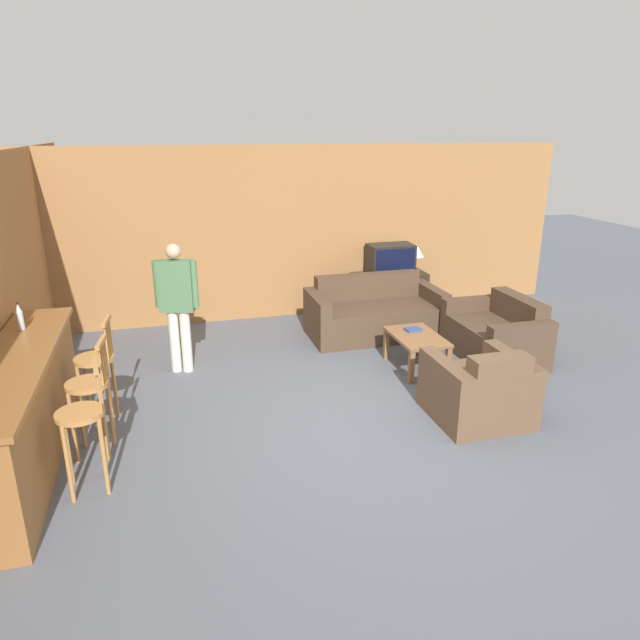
{
  "coord_description": "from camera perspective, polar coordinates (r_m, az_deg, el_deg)",
  "views": [
    {
      "loc": [
        -1.64,
        -4.75,
        2.82
      ],
      "look_at": [
        -0.08,
        0.88,
        0.85
      ],
      "focal_mm": 32.0,
      "sensor_mm": 36.0,
      "label": 1
    }
  ],
  "objects": [
    {
      "name": "loveseat_right",
      "position": [
        7.66,
        17.22,
        -1.43
      ],
      "size": [
        0.87,
        1.3,
        0.79
      ],
      "color": "#4C3828",
      "rests_on": "ground_plane"
    },
    {
      "name": "bar_chair_mid",
      "position": [
        5.46,
        -21.97,
        -6.88
      ],
      "size": [
        0.42,
        0.42,
        1.1
      ],
      "color": "#B77F42",
      "rests_on": "ground_plane"
    },
    {
      "name": "ground_plane",
      "position": [
        5.76,
        3.14,
        -10.71
      ],
      "size": [
        24.0,
        24.0,
        0.0
      ],
      "primitive_type": "plane",
      "color": "#565B66"
    },
    {
      "name": "couch_far",
      "position": [
        8.15,
        5.42,
        0.56
      ],
      "size": [
        1.87,
        0.94,
        0.82
      ],
      "color": "#4C3828",
      "rests_on": "ground_plane"
    },
    {
      "name": "bottle",
      "position": [
        6.1,
        -27.83,
        0.26
      ],
      "size": [
        0.06,
        0.06,
        0.27
      ],
      "color": "silver",
      "rests_on": "bar_counter"
    },
    {
      "name": "bar_chair_far",
      "position": [
        6.01,
        -21.44,
        -4.49
      ],
      "size": [
        0.41,
        0.41,
        1.1
      ],
      "color": "#B77F42",
      "rests_on": "ground_plane"
    },
    {
      "name": "bar_counter",
      "position": [
        5.6,
        -27.43,
        -8.08
      ],
      "size": [
        0.55,
        2.82,
        1.0
      ],
      "color": "brown",
      "rests_on": "ground_plane"
    },
    {
      "name": "coffee_table",
      "position": [
        7.04,
        9.63,
        -2.09
      ],
      "size": [
        0.55,
        0.85,
        0.43
      ],
      "color": "brown",
      "rests_on": "ground_plane"
    },
    {
      "name": "armchair_near",
      "position": [
        6.01,
        15.63,
        -6.86
      ],
      "size": [
        0.91,
        0.89,
        0.8
      ],
      "color": "brown",
      "rests_on": "ground_plane"
    },
    {
      "name": "book_on_table",
      "position": [
        7.17,
        9.29,
        -0.93
      ],
      "size": [
        0.2,
        0.16,
        0.03
      ],
      "color": "navy",
      "rests_on": "coffee_table"
    },
    {
      "name": "tv",
      "position": [
        9.03,
        7.06,
        6.08
      ],
      "size": [
        0.7,
        0.42,
        0.46
      ],
      "color": "black",
      "rests_on": "tv_unit"
    },
    {
      "name": "bar_chair_near",
      "position": [
        4.96,
        -22.59,
        -9.59
      ],
      "size": [
        0.42,
        0.42,
        1.1
      ],
      "color": "#B77F42",
      "rests_on": "ground_plane"
    },
    {
      "name": "tv_unit",
      "position": [
        9.17,
        6.92,
        2.7
      ],
      "size": [
        1.15,
        0.49,
        0.65
      ],
      "color": "#2D2319",
      "rests_on": "ground_plane"
    },
    {
      "name": "table_lamp",
      "position": [
        9.18,
        9.56,
        6.79
      ],
      "size": [
        0.26,
        0.26,
        0.45
      ],
      "color": "brown",
      "rests_on": "tv_unit"
    },
    {
      "name": "wall_back",
      "position": [
        8.76,
        -4.54,
        8.59
      ],
      "size": [
        9.4,
        0.08,
        2.6
      ],
      "color": "#9E6B3D",
      "rests_on": "ground_plane"
    },
    {
      "name": "person_by_window",
      "position": [
        6.91,
        -14.1,
        1.87
      ],
      "size": [
        0.5,
        0.26,
        1.57
      ],
      "color": "silver",
      "rests_on": "ground_plane"
    }
  ]
}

